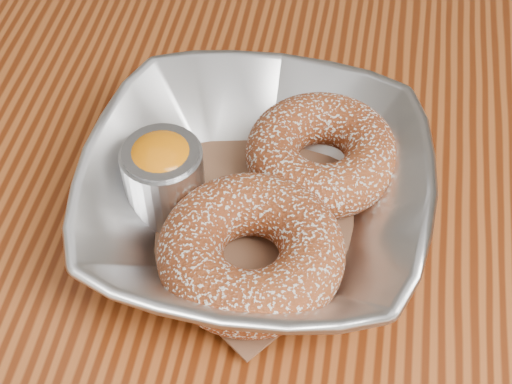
% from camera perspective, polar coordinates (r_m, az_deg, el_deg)
% --- Properties ---
extents(table, '(1.20, 0.80, 0.75)m').
position_cam_1_polar(table, '(0.62, -5.59, -2.86)').
color(table, brown).
rests_on(table, ground_plane).
extents(serving_bowl, '(0.21, 0.21, 0.05)m').
position_cam_1_polar(serving_bowl, '(0.48, 0.00, -0.31)').
color(serving_bowl, silver).
rests_on(serving_bowl, table).
extents(parchment, '(0.20, 0.20, 0.00)m').
position_cam_1_polar(parchment, '(0.49, 0.00, -1.56)').
color(parchment, brown).
rests_on(parchment, table).
extents(donut_back, '(0.11, 0.11, 0.03)m').
position_cam_1_polar(donut_back, '(0.50, 4.82, 2.81)').
color(donut_back, brown).
rests_on(donut_back, parchment).
extents(donut_front, '(0.12, 0.12, 0.04)m').
position_cam_1_polar(donut_front, '(0.45, -0.35, -4.38)').
color(donut_front, brown).
rests_on(donut_front, parchment).
extents(ramekin, '(0.05, 0.05, 0.05)m').
position_cam_1_polar(ramekin, '(0.48, -6.75, 1.28)').
color(ramekin, silver).
rests_on(ramekin, table).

